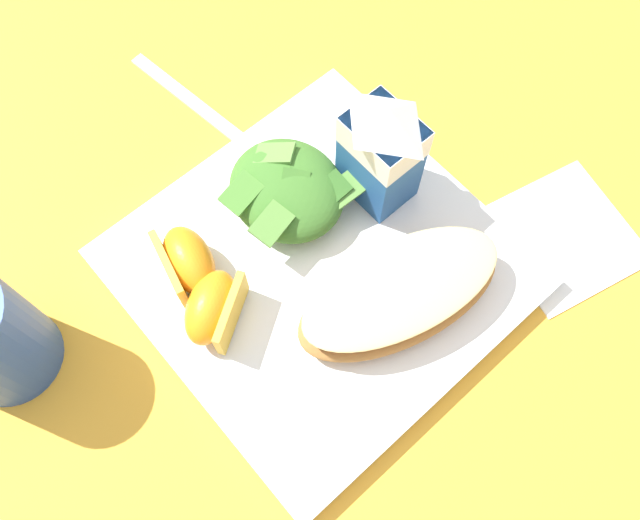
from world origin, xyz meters
TOP-DOWN VIEW (x-y plane):
  - ground at (0.00, 0.00)m, footprint 3.00×3.00m
  - white_plate at (0.00, 0.00)m, footprint 0.28×0.28m
  - cheesy_pizza_bread at (0.06, 0.02)m, footprint 0.12×0.18m
  - green_salad_pile at (-0.06, 0.02)m, footprint 0.10×0.10m
  - milk_carton at (-0.02, 0.08)m, footprint 0.06×0.05m
  - orange_wedge_front at (-0.06, -0.08)m, footprint 0.07×0.05m
  - orange_wedge_middle at (-0.02, -0.09)m, footprint 0.06×0.07m
  - paper_napkin at (0.11, 0.18)m, footprint 0.13×0.13m
  - metal_fork at (-0.17, 0.03)m, footprint 0.19×0.04m

SIDE VIEW (x-z plane):
  - ground at x=0.00m, z-range 0.00..0.00m
  - paper_napkin at x=0.11m, z-range 0.00..0.00m
  - metal_fork at x=-0.17m, z-range 0.00..0.01m
  - white_plate at x=0.00m, z-range 0.00..0.02m
  - cheesy_pizza_bread at x=0.06m, z-range 0.02..0.05m
  - orange_wedge_front at x=-0.06m, z-range 0.02..0.06m
  - orange_wedge_middle at x=-0.02m, z-range 0.02..0.06m
  - green_salad_pile at x=-0.06m, z-range 0.01..0.06m
  - milk_carton at x=-0.02m, z-range 0.02..0.13m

